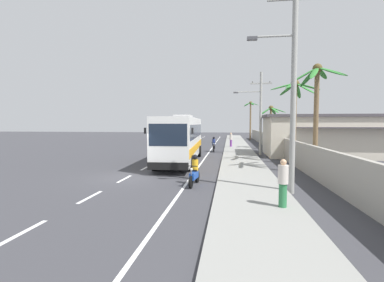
{
  "coord_description": "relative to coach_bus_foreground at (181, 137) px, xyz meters",
  "views": [
    {
      "loc": [
        5.82,
        -15.36,
        3.11
      ],
      "look_at": [
        2.84,
        6.61,
        1.7
      ],
      "focal_mm": 26.06,
      "sensor_mm": 36.0,
      "label": 1
    }
  ],
  "objects": [
    {
      "name": "roadside_building",
      "position": [
        13.93,
        5.83,
        -0.01
      ],
      "size": [
        13.8,
        7.0,
        3.91
      ],
      "color": "beige",
      "rests_on": "ground"
    },
    {
      "name": "pedestrian_near_kerb",
      "position": [
        4.03,
        13.78,
        -0.9
      ],
      "size": [
        0.36,
        0.36,
        1.79
      ],
      "rotation": [
        0.0,
        0.0,
        4.38
      ],
      "color": "#75388E",
      "rests_on": "sidewalk_kerb"
    },
    {
      "name": "ground_plane",
      "position": [
        -1.96,
        -6.64,
        -1.98
      ],
      "size": [
        160.0,
        160.0,
        0.0
      ],
      "primitive_type": "plane",
      "color": "#3A3A3F"
    },
    {
      "name": "palm_fourth",
      "position": [
        9.12,
        -4.04,
        2.88
      ],
      "size": [
        3.5,
        3.22,
        6.72
      ],
      "color": "brown",
      "rests_on": "ground"
    },
    {
      "name": "palm_third",
      "position": [
        8.77,
        0.13,
        2.86
      ],
      "size": [
        3.89,
        3.48,
        6.39
      ],
      "color": "brown",
      "rests_on": "ground"
    },
    {
      "name": "utility_pole_mid",
      "position": [
        6.71,
        5.76,
        2.35
      ],
      "size": [
        3.66,
        0.24,
        8.04
      ],
      "color": "#9E9E99",
      "rests_on": "ground"
    },
    {
      "name": "utility_pole_nearest",
      "position": [
        6.52,
        -9.35,
        3.11
      ],
      "size": [
        3.19,
        0.24,
        9.57
      ],
      "color": "#9E9E99",
      "rests_on": "ground"
    },
    {
      "name": "coach_bus_far_lane",
      "position": [
        -3.54,
        22.55,
        -0.04
      ],
      "size": [
        3.63,
        11.91,
        3.73
      ],
      "color": "#2366A8",
      "rests_on": "ground"
    },
    {
      "name": "palm_nearest",
      "position": [
        8.71,
        12.03,
        1.95
      ],
      "size": [
        3.15,
        3.11,
        5.22
      ],
      "color": "brown",
      "rests_on": "ground"
    },
    {
      "name": "motorcycle_trailing",
      "position": [
        2.12,
        -8.23,
        -1.35
      ],
      "size": [
        0.56,
        1.96,
        1.53
      ],
      "color": "black",
      "rests_on": "ground"
    },
    {
      "name": "pedestrian_midwalk",
      "position": [
        5.74,
        -11.93,
        -0.95
      ],
      "size": [
        0.36,
        0.36,
        1.71
      ],
      "rotation": [
        0.0,
        0.0,
        4.4
      ],
      "color": "#2D7A47",
      "rests_on": "sidewalk_kerb"
    },
    {
      "name": "boundary_wall",
      "position": [
        8.64,
        7.36,
        -1.07
      ],
      "size": [
        0.24,
        60.0,
        1.83
      ],
      "primitive_type": "cube",
      "color": "#9E998E",
      "rests_on": "ground"
    },
    {
      "name": "lane_markings",
      "position": [
        0.28,
        8.34,
        -1.98
      ],
      "size": [
        3.78,
        71.89,
        0.01
      ],
      "color": "white",
      "rests_on": "ground"
    },
    {
      "name": "palm_second",
      "position": [
        7.75,
        31.92,
        3.06
      ],
      "size": [
        2.85,
        2.94,
        7.28
      ],
      "color": "brown",
      "rests_on": "ground"
    },
    {
      "name": "coach_bus_foreground",
      "position": [
        0.0,
        0.0,
        0.0
      ],
      "size": [
        3.29,
        12.29,
        3.81
      ],
      "color": "white",
      "rests_on": "ground"
    },
    {
      "name": "motorcycle_beside_bus",
      "position": [
        2.14,
        8.54,
        -1.32
      ],
      "size": [
        0.56,
        1.96,
        1.64
      ],
      "color": "black",
      "rests_on": "ground"
    },
    {
      "name": "sidewalk_kerb",
      "position": [
        4.84,
        3.36,
        -1.91
      ],
      "size": [
        3.2,
        90.0,
        0.14
      ],
      "primitive_type": "cube",
      "color": "gray",
      "rests_on": "ground"
    }
  ]
}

